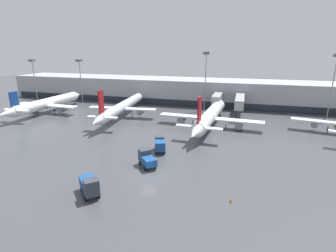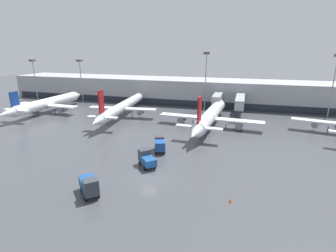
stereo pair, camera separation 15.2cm
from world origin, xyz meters
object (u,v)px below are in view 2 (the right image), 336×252
Objects in this scene: traffic_cone_0 at (230,201)px; service_truck_2 at (147,158)px; parked_jet_3 at (122,107)px; apron_light_mast_2 at (33,68)px; traffic_cone_4 at (198,120)px; parked_jet_0 at (47,104)px; parked_jet_4 at (210,116)px; traffic_cone_3 at (186,118)px; service_truck_1 at (160,144)px; apron_light_mast_5 at (80,68)px; apron_light_mast_3 at (336,68)px; apron_light_mast_6 at (206,65)px; service_truck_0 at (89,185)px.

service_truck_2 is at bearing 153.31° from traffic_cone_0.
apron_light_mast_2 is (-46.06, 16.33, 9.64)m from parked_jet_3.
parked_jet_0 is at bearing -174.97° from traffic_cone_4.
parked_jet_4 reaches higher than traffic_cone_3.
apron_light_mast_2 reaches higher than service_truck_1.
traffic_cone_0 is at bearing -119.41° from parked_jet_0.
apron_light_mast_5 is (-47.96, 14.43, 12.66)m from traffic_cone_4.
apron_light_mast_5 reaches higher than apron_light_mast_2.
parked_jet_4 is 36.07m from traffic_cone_0.
apron_light_mast_3 is at bearing -66.41° from service_truck_1.
traffic_cone_3 is at bearing -11.05° from apron_light_mast_2.
apron_light_mast_6 is (48.37, 18.24, 11.89)m from parked_jet_0.
parked_jet_4 reaches higher than service_truck_0.
apron_light_mast_3 is at bearing -79.71° from parked_jet_3.
apron_light_mast_6 is (3.65, 12.80, 14.66)m from traffic_cone_3.
service_truck_2 reaches higher than traffic_cone_3.
service_truck_1 is 7.30× the size of traffic_cone_4.
parked_jet_4 is 21.60m from service_truck_1.
traffic_cone_0 is at bearing -42.68° from apron_light_mast_5.
apron_light_mast_2 is 0.86× the size of apron_light_mast_3.
apron_light_mast_3 is (105.83, 0.26, 1.84)m from apron_light_mast_2.
apron_light_mast_3 is at bearing 20.93° from traffic_cone_4.
service_truck_0 is 0.25× the size of apron_light_mast_6.
traffic_cone_3 is 0.04× the size of apron_light_mast_3.
service_truck_0 is at bearing -97.42° from apron_light_mast_6.
traffic_cone_4 is at bearing 125.47° from service_truck_0.
traffic_cone_4 is at bearing -16.31° from traffic_cone_3.
apron_light_mast_6 is at bearing 102.36° from traffic_cone_0.
traffic_cone_4 is (7.89, 44.13, -1.28)m from service_truck_0.
apron_light_mast_3 reaches higher than apron_light_mast_2.
apron_light_mast_3 is (40.28, 39.71, 13.06)m from service_truck_1.
parked_jet_3 is at bearing -10.05° from service_truck_2.
apron_light_mast_2 is at bearing -177.92° from service_truck_0.
apron_light_mast_6 is (22.54, 16.45, 11.79)m from parked_jet_3.
parked_jet_0 is 1.89× the size of apron_light_mast_3.
service_truck_2 is at bearing -95.96° from traffic_cone_4.
parked_jet_0 is 53.59m from service_truck_2.
parked_jet_3 reaches higher than parked_jet_4.
parked_jet_3 is 30.28m from service_truck_1.
service_truck_0 is at bearing 145.31° from service_truck_1.
service_truck_1 is 0.28× the size of apron_light_mast_5.
apron_light_mast_2 is at bearing -179.86° from apron_light_mast_3.
parked_jet_3 reaches higher than traffic_cone_0.
apron_light_mast_3 reaches higher than service_truck_1.
traffic_cone_3 is at bearing -81.48° from parked_jet_0.
apron_light_mast_6 is (-37.22, -0.15, 0.31)m from apron_light_mast_3.
parked_jet_3 is 2.43× the size of apron_light_mast_5.
apron_light_mast_5 reaches higher than traffic_cone_3.
service_truck_2 is 34.12m from traffic_cone_3.
service_truck_0 is 45.47m from traffic_cone_3.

